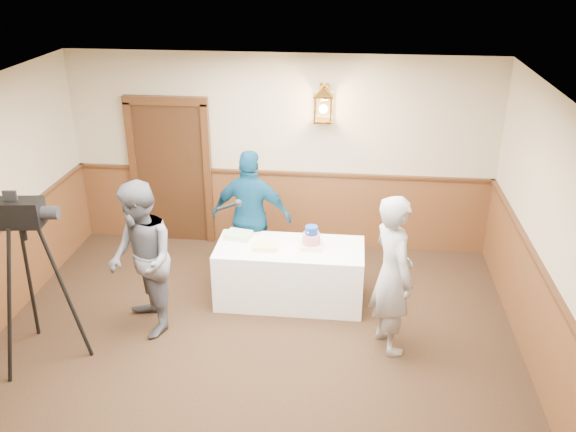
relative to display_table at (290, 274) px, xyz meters
name	(u,v)px	position (x,y,z in m)	size (l,w,h in m)	color
ground	(239,400)	(-0.31, -1.90, -0.38)	(7.00, 7.00, 0.00)	black
room_shell	(236,242)	(-0.36, -1.45, 1.15)	(6.02, 7.02, 2.81)	#BDAC8D
display_table	(290,274)	(0.00, 0.00, 0.00)	(1.80, 0.80, 0.75)	white
tiered_cake	(311,239)	(0.26, 0.02, 0.48)	(0.28, 0.28, 0.28)	beige
sheet_cake_yellow	(266,246)	(-0.29, -0.08, 0.41)	(0.29, 0.22, 0.06)	#ECE78D
sheet_cake_green	(239,235)	(-0.66, 0.18, 0.41)	(0.30, 0.24, 0.07)	#A5E9A4
interviewer	(141,260)	(-1.57, -0.81, 0.53)	(1.59, 1.11, 1.82)	#53555D
baker	(392,275)	(1.19, -0.83, 0.53)	(0.66, 0.43, 1.81)	#999A9F
assistant_p	(252,217)	(-0.56, 0.53, 0.51)	(1.04, 0.43, 1.78)	navy
tv_camera_rig	(35,290)	(-2.52, -1.43, 0.45)	(0.73, 0.67, 1.84)	black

